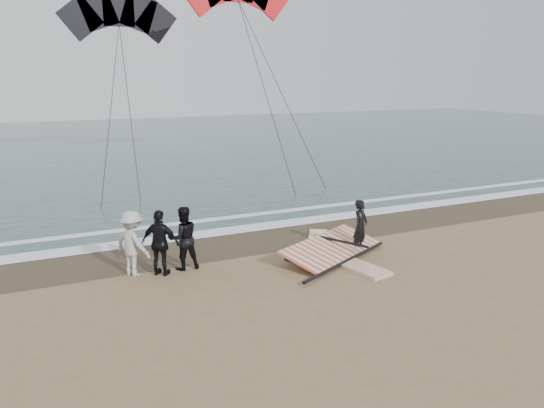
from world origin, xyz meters
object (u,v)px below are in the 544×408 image
at_px(man_main, 360,226).
at_px(board_cream, 317,240).
at_px(board_white, 350,263).
at_px(sail_rig, 328,249).

distance_m(man_main, board_cream, 1.82).
bearing_deg(man_main, board_cream, 85.39).
xyz_separation_m(man_main, board_white, (-0.94, -0.87, -0.79)).
bearing_deg(board_cream, man_main, -34.69).
bearing_deg(sail_rig, man_main, -7.09).
height_order(board_white, board_cream, board_white).
height_order(man_main, sail_rig, man_main).
height_order(man_main, board_white, man_main).
relative_size(board_cream, sail_rig, 0.56).
distance_m(board_white, board_cream, 2.40).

